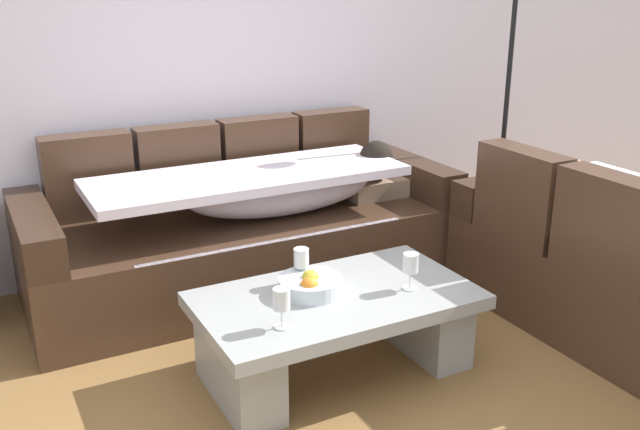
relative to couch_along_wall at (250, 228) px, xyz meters
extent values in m
cube|color=silver|center=(-0.09, 0.53, 1.02)|extent=(9.00, 0.10, 2.70)
cube|color=#432D1E|center=(-0.04, -0.02, -0.12)|extent=(2.36, 0.92, 0.42)
cube|color=#432D1E|center=(-0.79, 0.36, 0.32)|extent=(0.47, 0.16, 0.46)
cube|color=#432D1E|center=(-0.29, 0.36, 0.32)|extent=(0.47, 0.16, 0.46)
cube|color=#432D1E|center=(0.21, 0.36, 0.32)|extent=(0.47, 0.16, 0.46)
cube|color=#432D1E|center=(0.71, 0.36, 0.32)|extent=(0.47, 0.16, 0.46)
cube|color=#362418|center=(-1.13, -0.02, 0.19)|extent=(0.18, 0.92, 0.20)
cube|color=#362418|center=(1.05, -0.02, 0.19)|extent=(0.18, 0.92, 0.20)
cube|color=gray|center=(0.78, -0.03, 0.14)|extent=(0.36, 0.28, 0.11)
sphere|color=#936B4C|center=(0.78, -0.07, 0.30)|extent=(0.21, 0.21, 0.21)
sphere|color=black|center=(0.78, -0.07, 0.33)|extent=(0.20, 0.20, 0.20)
ellipsoid|color=silver|center=(0.16, -0.07, 0.23)|extent=(1.10, 0.44, 0.28)
cube|color=silver|center=(-0.04, -0.09, 0.33)|extent=(1.70, 0.60, 0.05)
cube|color=silver|center=(-0.04, -0.46, -0.10)|extent=(1.44, 0.04, 0.38)
cube|color=#432D1E|center=(1.05, -1.54, 0.32)|extent=(0.16, 0.51, 0.46)
cube|color=#432D1E|center=(1.05, -1.00, 0.32)|extent=(0.16, 0.51, 0.46)
cube|color=#362418|center=(1.43, -0.64, 0.19)|extent=(0.92, 0.18, 0.20)
cube|color=#2D6660|center=(1.44, -0.91, 0.14)|extent=(0.28, 0.36, 0.11)
sphere|color=#936B4C|center=(1.48, -0.91, 0.30)|extent=(0.21, 0.21, 0.21)
sphere|color=#9E7042|center=(1.48, -0.91, 0.33)|extent=(0.20, 0.20, 0.20)
cube|color=#9A9E9B|center=(-0.04, -1.08, 0.02)|extent=(1.20, 0.68, 0.06)
cube|color=#9A9E9B|center=(-0.50, -1.08, -0.17)|extent=(0.20, 0.54, 0.32)
cube|color=#9A9E9B|center=(0.42, -1.08, -0.17)|extent=(0.20, 0.54, 0.32)
cylinder|color=silver|center=(-0.14, -1.01, 0.08)|extent=(0.28, 0.28, 0.07)
sphere|color=gold|center=(-0.13, -1.00, 0.11)|extent=(0.08, 0.08, 0.08)
sphere|color=orange|center=(-0.17, -1.07, 0.11)|extent=(0.08, 0.08, 0.08)
cylinder|color=silver|center=(-0.38, -1.24, 0.05)|extent=(0.06, 0.06, 0.01)
cylinder|color=silver|center=(-0.38, -1.24, 0.09)|extent=(0.01, 0.01, 0.07)
cylinder|color=silver|center=(-0.38, -1.24, 0.17)|extent=(0.07, 0.07, 0.08)
cylinder|color=silver|center=(0.27, -1.18, 0.05)|extent=(0.06, 0.06, 0.01)
cylinder|color=silver|center=(0.27, -1.18, 0.09)|extent=(0.01, 0.01, 0.07)
cylinder|color=silver|center=(0.27, -1.18, 0.17)|extent=(0.07, 0.07, 0.08)
cylinder|color=silver|center=(-0.13, -0.90, 0.05)|extent=(0.06, 0.06, 0.01)
cylinder|color=silver|center=(-0.13, -0.90, 0.09)|extent=(0.01, 0.01, 0.07)
cylinder|color=silver|center=(-0.13, -0.90, 0.17)|extent=(0.07, 0.07, 0.08)
cylinder|color=black|center=(1.74, -0.10, -0.32)|extent=(0.28, 0.28, 0.02)
cylinder|color=black|center=(1.74, -0.10, 0.59)|extent=(0.03, 0.03, 1.80)
camera|label=1|loc=(-1.39, -3.47, 1.35)|focal=39.32mm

